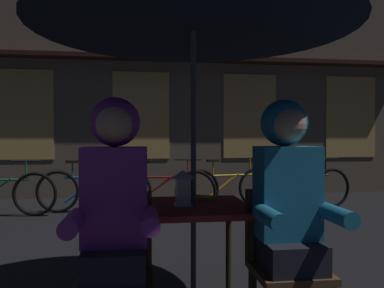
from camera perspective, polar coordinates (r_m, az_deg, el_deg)
name	(u,v)px	position (r m, az deg, el deg)	size (l,w,h in m)	color
cafe_table	(193,220)	(2.55, 0.21, -11.28)	(0.72, 0.72, 0.74)	maroon
patio_umbrella	(193,2)	(2.64, 0.21, 20.43)	(2.10, 2.10, 2.31)	#4C4C51
lantern	(183,187)	(2.47, -1.36, -6.42)	(0.11, 0.11, 0.23)	white
chair_left	(115,265)	(2.21, -11.35, -17.23)	(0.40, 0.40, 0.87)	#513823
chair_right	(285,257)	(2.36, 13.64, -16.07)	(0.40, 0.40, 0.87)	#513823
person_left_hooded	(114,201)	(2.07, -11.48, -8.32)	(0.45, 0.56, 1.40)	black
person_right_hooded	(289,197)	(2.23, 14.23, -7.67)	(0.45, 0.56, 1.40)	black
shopfront_building	(194,45)	(8.17, 0.37, 14.61)	(10.00, 0.93, 6.20)	#6B5B4C
bicycle_second	(91,190)	(6.25, -14.81, -6.63)	(1.68, 0.08, 0.84)	black
bicycle_third	(163,190)	(6.07, -4.35, -6.82)	(1.65, 0.40, 0.84)	black
bicycle_fourth	(229,187)	(6.37, 5.50, -6.44)	(1.65, 0.40, 0.84)	black
bicycle_fifth	(304,188)	(6.53, 16.37, -6.30)	(1.68, 0.22, 0.84)	black
book	(200,198)	(2.72, 1.22, -8.05)	(0.20, 0.14, 0.02)	olive
potted_plant	(310,169)	(7.79, 17.17, -3.65)	(0.60, 0.60, 0.92)	brown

